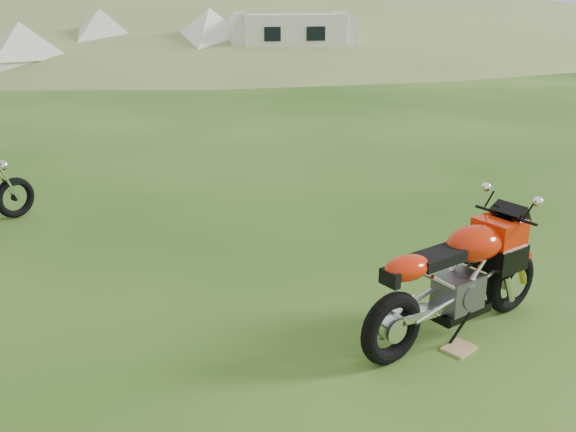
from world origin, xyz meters
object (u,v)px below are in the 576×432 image
tent_mid (102,40)px  caravan (291,43)px  sport_motorcycle (458,270)px  tent_left (22,49)px  tent_right (211,41)px  plywood_board (459,348)px

tent_mid → caravan: 7.97m
sport_motorcycle → tent_mid: tent_mid is taller
caravan → tent_mid: bearing=165.5°
tent_left → caravan: 10.56m
sport_motorcycle → caravan: 22.06m
tent_right → tent_mid: bearing=138.1°
caravan → tent_left: bearing=-179.6°
tent_right → caravan: 3.35m
plywood_board → tent_left: (0.88, 23.27, 1.15)m
plywood_board → caravan: bearing=61.2°
plywood_board → tent_mid: (4.28, 24.18, 1.29)m
tent_left → tent_mid: size_ratio=0.89×
tent_left → caravan: (9.89, -3.71, 0.04)m
plywood_board → tent_right: bearing=69.6°
tent_mid → tent_right: (3.68, -2.79, 0.01)m
sport_motorcycle → tent_left: size_ratio=0.84×
tent_left → tent_right: bearing=-18.3°
tent_left → tent_mid: 3.52m
sport_motorcycle → plywood_board: 0.72m
tent_left → caravan: caravan is taller
sport_motorcycle → tent_left: tent_left is taller
sport_motorcycle → tent_right: size_ratio=0.74×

